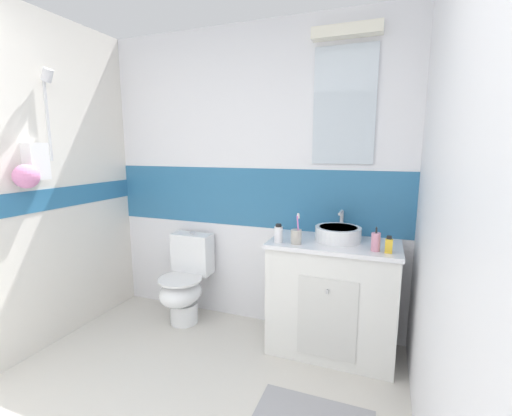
{
  "coord_description": "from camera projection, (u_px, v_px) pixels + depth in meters",
  "views": [
    {
      "loc": [
        1.07,
        -0.27,
        1.51
      ],
      "look_at": [
        0.27,
        1.85,
        1.12
      ],
      "focal_mm": 23.94,
      "sensor_mm": 36.0,
      "label": 1
    }
  ],
  "objects": [
    {
      "name": "ground_plane",
      "position": [
        174.0,
        414.0,
        1.99
      ],
      "size": [
        3.2,
        3.48,
        0.04
      ],
      "primitive_type": "cube",
      "color": "beige"
    },
    {
      "name": "wall_back_tiled",
      "position": [
        253.0,
        178.0,
        2.92
      ],
      "size": [
        3.2,
        0.2,
        2.5
      ],
      "color": "white",
      "rests_on": "ground_plane"
    },
    {
      "name": "wall_right_plain",
      "position": [
        461.0,
        218.0,
        1.3
      ],
      "size": [
        0.1,
        3.48,
        2.5
      ],
      "primitive_type": "cube",
      "color": "white",
      "rests_on": "ground_plane"
    },
    {
      "name": "vanity_cabinet",
      "position": [
        332.0,
        297.0,
        2.53
      ],
      "size": [
        0.92,
        0.51,
        0.85
      ],
      "color": "silver",
      "rests_on": "ground_plane"
    },
    {
      "name": "sink_basin",
      "position": [
        338.0,
        233.0,
        2.48
      ],
      "size": [
        0.33,
        0.37,
        0.2
      ],
      "color": "white",
      "rests_on": "vanity_cabinet"
    },
    {
      "name": "toilet",
      "position": [
        185.0,
        282.0,
        2.99
      ],
      "size": [
        0.37,
        0.5,
        0.78
      ],
      "color": "white",
      "rests_on": "ground_plane"
    },
    {
      "name": "toothbrush_cup",
      "position": [
        296.0,
        236.0,
        2.4
      ],
      "size": [
        0.08,
        0.08,
        0.22
      ],
      "color": "#B2ADA3",
      "rests_on": "vanity_cabinet"
    },
    {
      "name": "soap_dispenser",
      "position": [
        376.0,
        242.0,
        2.23
      ],
      "size": [
        0.06,
        0.06,
        0.16
      ],
      "color": "pink",
      "rests_on": "vanity_cabinet"
    },
    {
      "name": "perfume_flask_small",
      "position": [
        389.0,
        245.0,
        2.19
      ],
      "size": [
        0.05,
        0.03,
        0.11
      ],
      "color": "yellow",
      "rests_on": "vanity_cabinet"
    },
    {
      "name": "lotion_bottle_short",
      "position": [
        278.0,
        234.0,
        2.44
      ],
      "size": [
        0.06,
        0.06,
        0.13
      ],
      "color": "white",
      "rests_on": "vanity_cabinet"
    }
  ]
}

